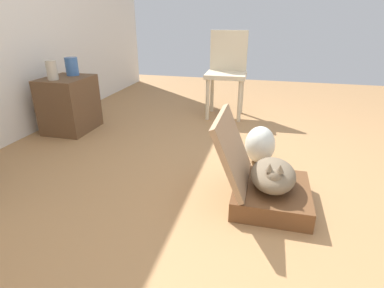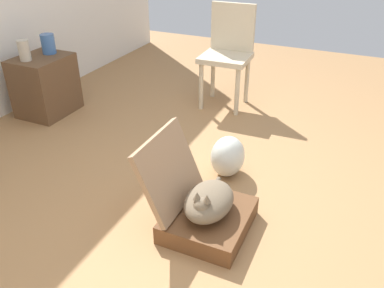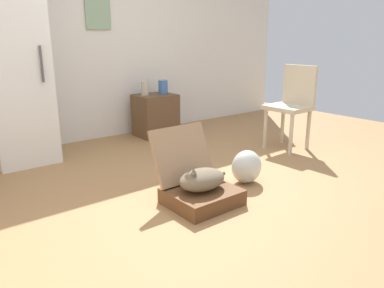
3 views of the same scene
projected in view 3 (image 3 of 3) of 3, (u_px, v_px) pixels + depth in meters
name	position (u px, v px, depth m)	size (l,w,h in m)	color
ground_plane	(214.00, 185.00, 3.36)	(7.68, 7.68, 0.00)	#9E7247
wall_back	(97.00, 37.00, 4.70)	(6.40, 0.15, 2.60)	silver
suitcase_base	(202.00, 197.00, 2.97)	(0.53, 0.48, 0.13)	brown
suitcase_lid	(182.00, 154.00, 3.09)	(0.53, 0.48, 0.04)	#9B7756
cat	(201.00, 179.00, 2.92)	(0.48, 0.28, 0.21)	brown
plastic_bag_white	(247.00, 167.00, 3.39)	(0.29, 0.25, 0.31)	silver
refrigerator	(15.00, 73.00, 3.78)	(0.60, 0.64, 1.89)	silver
side_table	(155.00, 115.00, 5.02)	(0.52, 0.43, 0.56)	brown
vase_tall	(145.00, 88.00, 4.87)	(0.10, 0.10, 0.18)	#B7AD99
vase_short	(163.00, 87.00, 5.00)	(0.13, 0.13, 0.18)	#38609E
chair	(292.00, 103.00, 4.38)	(0.44, 0.47, 0.98)	beige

